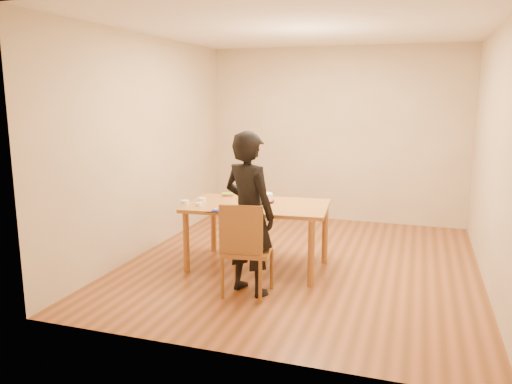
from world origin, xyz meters
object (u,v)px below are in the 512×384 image
(dining_table, at_px, (257,206))
(cake_plate, at_px, (263,201))
(dining_chair, at_px, (248,251))
(person, at_px, (249,213))
(cake, at_px, (263,197))

(dining_table, distance_m, cake_plate, 0.13)
(dining_chair, xyz_separation_m, cake_plate, (-0.12, 0.90, 0.31))
(dining_chair, distance_m, cake_plate, 0.96)
(dining_table, relative_size, person, 0.97)
(dining_table, bearing_deg, cake_plate, 72.42)
(dining_table, height_order, cake, cake)
(dining_chair, height_order, cake_plate, cake_plate)
(cake, bearing_deg, person, -81.84)
(dining_table, xyz_separation_m, cake_plate, (0.03, 0.13, 0.03))
(dining_chair, height_order, cake, cake)
(cake_plate, bearing_deg, person, -81.84)
(dining_table, height_order, cake_plate, cake_plate)
(cake_plate, bearing_deg, cake, 90.00)
(dining_table, distance_m, cake, 0.15)
(dining_table, relative_size, dining_chair, 3.49)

